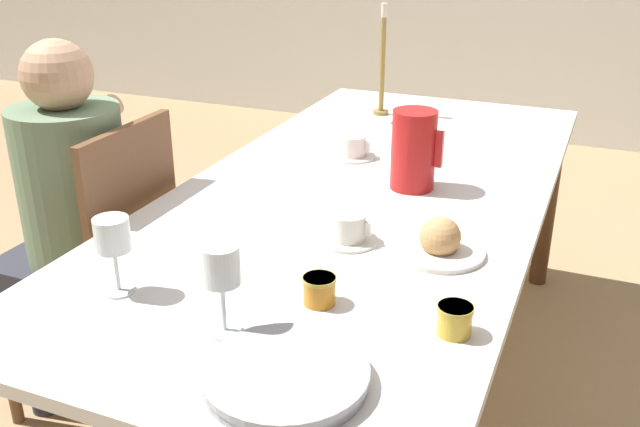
% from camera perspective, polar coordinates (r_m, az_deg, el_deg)
% --- Properties ---
extents(ground_plane, '(20.00, 20.00, 0.00)m').
position_cam_1_polar(ground_plane, '(2.41, 3.12, -14.51)').
color(ground_plane, tan).
extents(dining_table, '(0.99, 2.19, 0.74)m').
position_cam_1_polar(dining_table, '(2.07, 3.52, 0.04)').
color(dining_table, silver).
rests_on(dining_table, ground_plane).
extents(chair_person_side, '(0.42, 0.42, 0.94)m').
position_cam_1_polar(chair_person_side, '(2.19, -16.66, -4.46)').
color(chair_person_side, brown).
rests_on(chair_person_side, ground_plane).
extents(person_seated, '(0.39, 0.41, 1.17)m').
position_cam_1_polar(person_seated, '(2.15, -19.51, 0.45)').
color(person_seated, '#33333D').
rests_on(person_seated, ground_plane).
extents(red_pitcher, '(0.15, 0.13, 0.23)m').
position_cam_1_polar(red_pitcher, '(2.01, 7.49, 5.10)').
color(red_pitcher, red).
rests_on(red_pitcher, dining_table).
extents(wine_glass_water, '(0.07, 0.07, 0.18)m').
position_cam_1_polar(wine_glass_water, '(1.31, -7.93, -4.43)').
color(wine_glass_water, white).
rests_on(wine_glass_water, dining_table).
extents(wine_glass_juice, '(0.07, 0.07, 0.17)m').
position_cam_1_polar(wine_glass_juice, '(1.50, -16.25, -1.98)').
color(wine_glass_juice, white).
rests_on(wine_glass_juice, dining_table).
extents(teacup_near_person, '(0.14, 0.14, 0.07)m').
position_cam_1_polar(teacup_near_person, '(1.70, 2.29, -1.30)').
color(teacup_near_person, silver).
rests_on(teacup_near_person, dining_table).
extents(teacup_across, '(0.14, 0.14, 0.07)m').
position_cam_1_polar(teacup_across, '(2.28, 2.67, 5.25)').
color(teacup_across, silver).
rests_on(teacup_across, dining_table).
extents(serving_tray, '(0.29, 0.29, 0.03)m').
position_cam_1_polar(serving_tray, '(1.23, -2.79, -12.85)').
color(serving_tray, '#9E9EA3').
rests_on(serving_tray, dining_table).
extents(bread_plate, '(0.21, 0.21, 0.10)m').
position_cam_1_polar(bread_plate, '(1.66, 9.56, -2.30)').
color(bread_plate, silver).
rests_on(bread_plate, dining_table).
extents(jam_jar_amber, '(0.07, 0.07, 0.06)m').
position_cam_1_polar(jam_jar_amber, '(1.36, 10.73, -8.24)').
color(jam_jar_amber, gold).
rests_on(jam_jar_amber, dining_table).
extents(jam_jar_red, '(0.07, 0.07, 0.06)m').
position_cam_1_polar(jam_jar_red, '(1.44, -0.05, -6.04)').
color(jam_jar_red, '#C67A1E').
rests_on(jam_jar_red, dining_table).
extents(candlestick_tall, '(0.06, 0.06, 0.41)m').
position_cam_1_polar(candlestick_tall, '(2.74, 4.99, 11.33)').
color(candlestick_tall, olive).
rests_on(candlestick_tall, dining_table).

